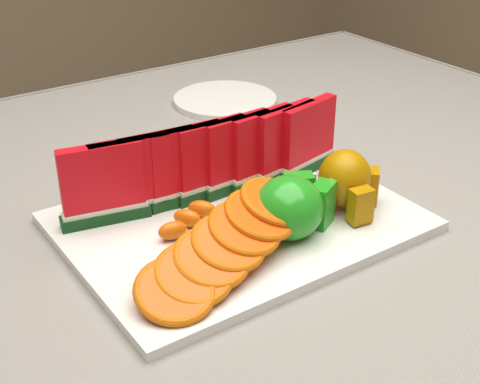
{
  "coord_description": "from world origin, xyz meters",
  "views": [
    {
      "loc": [
        -0.33,
        -0.65,
        1.17
      ],
      "look_at": [
        0.05,
        -0.09,
        0.81
      ],
      "focal_mm": 50.0,
      "sensor_mm": 36.0,
      "label": 1
    }
  ],
  "objects": [
    {
      "name": "pear_cluster",
      "position": [
        0.18,
        -0.14,
        0.81
      ],
      "size": [
        0.09,
        0.09,
        0.07
      ],
      "color": "#B07A14",
      "rests_on": "platter"
    },
    {
      "name": "table",
      "position": [
        0.0,
        0.0,
        0.65
      ],
      "size": [
        1.4,
        0.9,
        0.75
      ],
      "color": "#442A19",
      "rests_on": "ground"
    },
    {
      "name": "orange_fan_back",
      "position": [
        0.02,
        0.05,
        0.79
      ],
      "size": [
        0.25,
        0.11,
        0.04
      ],
      "color": "red",
      "rests_on": "platter"
    },
    {
      "name": "watermelon_row",
      "position": [
        0.06,
        -0.02,
        0.82
      ],
      "size": [
        0.39,
        0.07,
        0.1
      ],
      "color": "#0D340B",
      "rests_on": "platter"
    },
    {
      "name": "tangerine_segments",
      "position": [
        0.06,
        -0.07,
        0.78
      ],
      "size": [
        0.23,
        0.06,
        0.02
      ],
      "color": "orange",
      "rests_on": "platter"
    },
    {
      "name": "side_plate",
      "position": [
        0.27,
        0.28,
        0.76
      ],
      "size": [
        0.21,
        0.21,
        0.01
      ],
      "color": "silver",
      "rests_on": "tablecloth"
    },
    {
      "name": "apple_cluster",
      "position": [
        0.09,
        -0.14,
        0.8
      ],
      "size": [
        0.11,
        0.09,
        0.07
      ],
      "color": "#20931C",
      "rests_on": "platter"
    },
    {
      "name": "platter",
      "position": [
        0.05,
        -0.08,
        0.76
      ],
      "size": [
        0.4,
        0.3,
        0.01
      ],
      "color": "silver",
      "rests_on": "tablecloth"
    },
    {
      "name": "orange_fan_front",
      "position": [
        -0.01,
        -0.16,
        0.8
      ],
      "size": [
        0.26,
        0.15,
        0.06
      ],
      "color": "red",
      "rests_on": "platter"
    },
    {
      "name": "tablecloth",
      "position": [
        0.0,
        0.0,
        0.72
      ],
      "size": [
        1.53,
        1.03,
        0.2
      ],
      "color": "gray",
      "rests_on": "table"
    }
  ]
}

